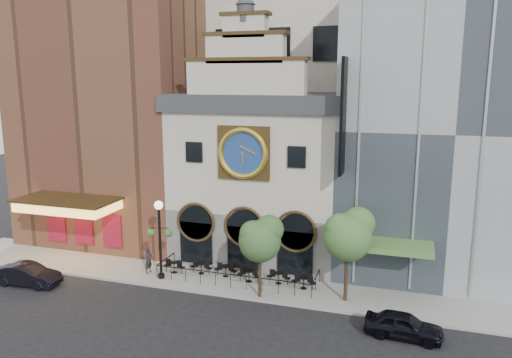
{
  "coord_description": "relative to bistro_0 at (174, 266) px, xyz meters",
  "views": [
    {
      "loc": [
        10.69,
        -27.03,
        13.4
      ],
      "look_at": [
        0.19,
        6.0,
        6.4
      ],
      "focal_mm": 35.0,
      "sensor_mm": 36.0,
      "label": 1
    }
  ],
  "objects": [
    {
      "name": "lamppost",
      "position": [
        -0.41,
        -1.11,
        2.86
      ],
      "size": [
        1.68,
        0.84,
        5.38
      ],
      "rotation": [
        0.0,
        0.0,
        0.25
      ],
      "color": "black",
      "rests_on": "sidewalk"
    },
    {
      "name": "tree_right",
      "position": [
        11.97,
        -0.79,
        3.8
      ],
      "size": [
        3.02,
        2.9,
        5.81
      ],
      "color": "#382619",
      "rests_on": "sidewalk"
    },
    {
      "name": "clock_building",
      "position": [
        4.62,
        5.44,
        6.07
      ],
      "size": [
        12.6,
        8.78,
        18.65
      ],
      "color": "#605E5B",
      "rests_on": "ground"
    },
    {
      "name": "car_left",
      "position": [
        -8.4,
        -4.51,
        0.11
      ],
      "size": [
        4.45,
        1.77,
        1.44
      ],
      "primitive_type": "imported",
      "rotation": [
        0.0,
        0.0,
        1.63
      ],
      "color": "black",
      "rests_on": "ground"
    },
    {
      "name": "bistro_1",
      "position": [
        1.86,
        0.41,
        0.0
      ],
      "size": [
        1.58,
        0.68,
        0.9
      ],
      "color": "black",
      "rests_on": "sidewalk"
    },
    {
      "name": "car_right",
      "position": [
        15.4,
        -4.09,
        0.07
      ],
      "size": [
        4.15,
        1.93,
        1.38
      ],
      "primitive_type": "imported",
      "rotation": [
        0.0,
        0.0,
        1.49
      ],
      "color": "black",
      "rests_on": "ground"
    },
    {
      "name": "bistro_2",
      "position": [
        3.65,
        0.46,
        0.0
      ],
      "size": [
        1.58,
        0.68,
        0.9
      ],
      "color": "black",
      "rests_on": "sidewalk"
    },
    {
      "name": "bistro_0",
      "position": [
        0.0,
        0.0,
        0.0
      ],
      "size": [
        1.58,
        0.68,
        0.9
      ],
      "color": "black",
      "rests_on": "sidewalk"
    },
    {
      "name": "retail_building",
      "position": [
        17.61,
        7.61,
        9.53
      ],
      "size": [
        14.0,
        14.4,
        20.0
      ],
      "color": "gray",
      "rests_on": "ground"
    },
    {
      "name": "cafe_railing",
      "position": [
        4.62,
        0.12,
        -0.01
      ],
      "size": [
        10.6,
        2.6,
        0.9
      ],
      "primitive_type": null,
      "color": "black",
      "rests_on": "sidewalk"
    },
    {
      "name": "tree_left",
      "position": [
        6.85,
        -1.85,
        3.33
      ],
      "size": [
        2.69,
        2.59,
        5.17
      ],
      "color": "#382619",
      "rests_on": "sidewalk"
    },
    {
      "name": "bistro_4",
      "position": [
        7.4,
        0.37,
        0.0
      ],
      "size": [
        1.58,
        0.68,
        0.9
      ],
      "color": "black",
      "rests_on": "sidewalk"
    },
    {
      "name": "bistro_5",
      "position": [
        9.14,
        0.09,
        0.0
      ],
      "size": [
        1.58,
        0.68,
        0.9
      ],
      "color": "black",
      "rests_on": "sidewalk"
    },
    {
      "name": "theater_building",
      "position": [
        -8.38,
        7.58,
        11.99
      ],
      "size": [
        14.0,
        15.6,
        25.0
      ],
      "color": "brown",
      "rests_on": "ground"
    },
    {
      "name": "ground",
      "position": [
        4.62,
        -2.38,
        -0.61
      ],
      "size": [
        120.0,
        120.0,
        0.0
      ],
      "primitive_type": "plane",
      "color": "black",
      "rests_on": "ground"
    },
    {
      "name": "sidewalk",
      "position": [
        4.62,
        0.12,
        -0.54
      ],
      "size": [
        44.0,
        5.0,
        0.15
      ],
      "primitive_type": "cube",
      "color": "gray",
      "rests_on": "ground"
    },
    {
      "name": "office_tower",
      "position": [
        4.62,
        17.62,
        19.39
      ],
      "size": [
        20.0,
        16.0,
        40.0
      ],
      "primitive_type": "cube",
      "color": "silver",
      "rests_on": "ground"
    },
    {
      "name": "bistro_3",
      "position": [
        5.44,
        0.12,
        0.0
      ],
      "size": [
        1.58,
        0.68,
        0.9
      ],
      "color": "black",
      "rests_on": "sidewalk"
    },
    {
      "name": "pedestrian",
      "position": [
        -1.66,
        -0.56,
        0.47
      ],
      "size": [
        0.53,
        0.73,
        1.87
      ],
      "primitive_type": "imported",
      "rotation": [
        0.0,
        0.0,
        1.45
      ],
      "color": "black",
      "rests_on": "sidewalk"
    }
  ]
}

